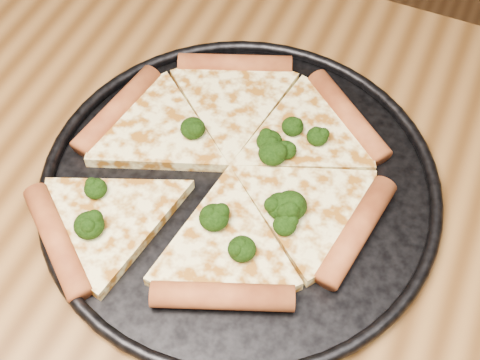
% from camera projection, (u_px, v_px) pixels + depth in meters
% --- Properties ---
extents(dining_table, '(1.20, 0.90, 0.75)m').
position_uv_depth(dining_table, '(155.00, 316.00, 0.69)').
color(dining_table, brown).
rests_on(dining_table, ground).
extents(pizza_pan, '(0.39, 0.39, 0.02)m').
position_uv_depth(pizza_pan, '(240.00, 185.00, 0.66)').
color(pizza_pan, black).
rests_on(pizza_pan, dining_table).
extents(pizza, '(0.33, 0.35, 0.02)m').
position_uv_depth(pizza, '(224.00, 169.00, 0.66)').
color(pizza, '#FFF09C').
rests_on(pizza, pizza_pan).
extents(broccoli_florets, '(0.20, 0.21, 0.02)m').
position_uv_depth(broccoli_florets, '(239.00, 185.00, 0.64)').
color(broccoli_florets, black).
rests_on(broccoli_florets, pizza).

